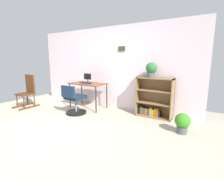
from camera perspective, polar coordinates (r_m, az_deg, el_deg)
ground_plane at (r=3.61m, az=-20.89°, el=-13.30°), size 6.24×6.24×0.00m
wall_back at (r=4.90m, az=-1.30°, el=7.48°), size 5.20×0.12×2.31m
desk at (r=4.79m, az=-8.34°, el=1.54°), size 1.04×0.59×0.74m
monitor at (r=4.83m, az=-8.45°, el=3.89°), size 0.25×0.18×0.27m
keyboard at (r=4.72m, az=-9.08°, el=2.23°), size 0.38×0.13×0.02m
office_chair at (r=4.37m, az=-12.93°, el=-4.13°), size 0.52×0.55×0.77m
rocking_chair at (r=5.51m, az=-27.18°, el=-0.46°), size 0.42×0.64×0.96m
bookshelf_low at (r=4.20m, az=14.37°, el=-3.29°), size 0.87×0.30×0.98m
potted_plant_on_shelf at (r=4.06m, az=13.47°, el=6.77°), size 0.27×0.27×0.36m
potted_plant_floor at (r=3.49m, az=23.17°, el=-10.41°), size 0.29×0.29×0.39m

